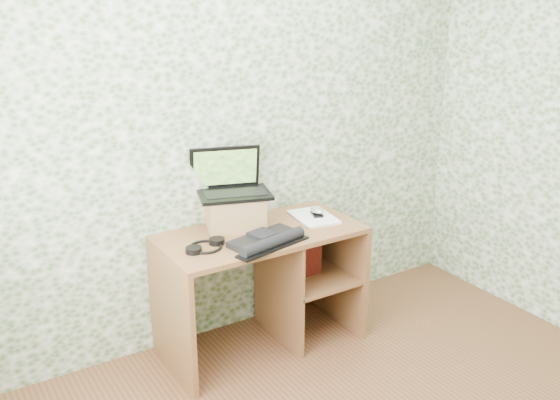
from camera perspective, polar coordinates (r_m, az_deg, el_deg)
wall_back at (r=3.77m, az=-4.25°, el=6.37°), size 3.50×0.00×3.50m
desk at (r=3.84m, az=-0.94°, el=-6.28°), size 1.20×0.60×0.75m
riser at (r=3.71m, az=-4.14°, el=-1.07°), size 0.40×0.36×0.20m
laptop at (r=3.70m, az=-4.53°, el=1.53°), size 0.48×0.41×0.28m
keyboard at (r=3.49m, az=-1.18°, el=-3.69°), size 0.49×0.33×0.07m
headphones at (r=3.47m, az=-6.83°, el=-4.21°), size 0.25×0.23×0.03m
notepad at (r=3.89m, az=3.10°, el=-1.57°), size 0.27×0.35×0.02m
mouse at (r=3.90m, az=3.39°, el=-1.10°), size 0.11×0.13×0.04m
pen at (r=3.92m, az=3.33°, el=-1.21°), size 0.03×0.15×0.01m
red_box at (r=3.91m, az=2.22°, el=-5.10°), size 0.22×0.07×0.27m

